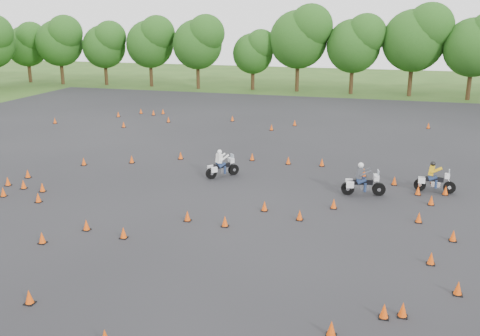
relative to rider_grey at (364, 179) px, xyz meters
The scene contains 7 objects.
ground 7.90m from the rider_grey, 140.64° to the right, with size 140.00×140.00×0.00m, color #2D5119.
asphalt_pad 6.22m from the rider_grey, behind, with size 62.00×62.00×0.00m, color black.
treeline 30.56m from the rider_grey, 94.04° to the left, with size 86.92×32.44×10.53m.
traffic_cones 6.46m from the rider_grey, behind, with size 36.51×32.96×0.45m.
rider_grey is the anchor object (origin of this frame).
rider_yellow 3.73m from the rider_grey, 22.54° to the left, with size 2.02×0.62×1.56m, color gold, non-canonical shape.
rider_white 7.73m from the rider_grey, behind, with size 2.02×0.62×1.56m, color white, non-canonical shape.
Camera 1 is at (6.99, -20.89, 8.67)m, focal length 40.00 mm.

